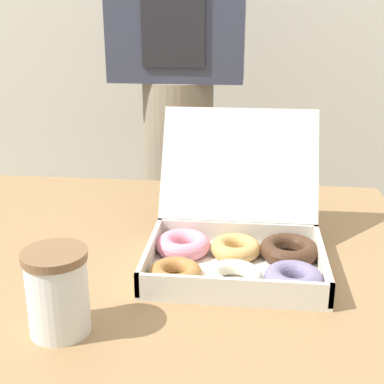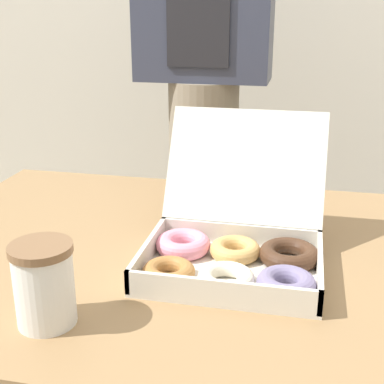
% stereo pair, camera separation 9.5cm
% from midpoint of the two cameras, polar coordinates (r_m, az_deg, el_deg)
% --- Properties ---
extents(donut_box, '(0.33, 0.36, 0.25)m').
position_cam_midpoint_polar(donut_box, '(0.95, 1.95, -5.77)').
color(donut_box, silver).
rests_on(donut_box, table).
extents(coffee_cup, '(0.09, 0.09, 0.13)m').
position_cam_midpoint_polar(coffee_cup, '(0.79, -17.57, -10.18)').
color(coffee_cup, white).
rests_on(coffee_cup, table).
extents(person_customer, '(0.40, 0.24, 1.79)m').
position_cam_midpoint_polar(person_customer, '(1.65, -3.24, 14.22)').
color(person_customer, gray).
rests_on(person_customer, ground_plane).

